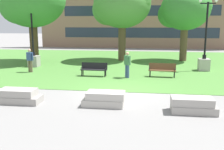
# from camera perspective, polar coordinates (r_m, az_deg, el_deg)

# --- Properties ---
(ground_plane) EXTENTS (140.00, 140.00, 0.00)m
(ground_plane) POSITION_cam_1_polar(r_m,az_deg,el_deg) (13.87, 1.57, -3.75)
(ground_plane) COLOR gray
(grass_lawn) EXTENTS (40.00, 20.00, 0.02)m
(grass_lawn) POSITION_cam_1_polar(r_m,az_deg,el_deg) (23.63, 4.22, 2.57)
(grass_lawn) COLOR #4C8438
(grass_lawn) RESTS_ON ground
(concrete_block_center) EXTENTS (1.89, 0.90, 0.64)m
(concrete_block_center) POSITION_cam_1_polar(r_m,az_deg,el_deg) (12.73, -19.47, -4.38)
(concrete_block_center) COLOR #9E9991
(concrete_block_center) RESTS_ON ground
(concrete_block_left) EXTENTS (1.84, 0.90, 0.64)m
(concrete_block_left) POSITION_cam_1_polar(r_m,az_deg,el_deg) (11.58, -1.66, -5.24)
(concrete_block_left) COLOR #B2ADA3
(concrete_block_left) RESTS_ON ground
(concrete_block_right) EXTENTS (1.81, 0.90, 0.64)m
(concrete_block_right) POSITION_cam_1_polar(r_m,az_deg,el_deg) (11.22, 17.16, -6.32)
(concrete_block_right) COLOR #9E9991
(concrete_block_right) RESTS_ON ground
(park_bench_near_left) EXTENTS (1.83, 0.64, 0.90)m
(park_bench_near_left) POSITION_cam_1_polar(r_m,az_deg,el_deg) (17.91, 10.89, 1.27)
(park_bench_near_left) COLOR brown
(park_bench_near_left) RESTS_ON grass_lawn
(park_bench_near_right) EXTENTS (1.81, 0.58, 0.90)m
(park_bench_near_right) POSITION_cam_1_polar(r_m,az_deg,el_deg) (17.90, -3.93, 1.45)
(park_bench_near_right) COLOR black
(park_bench_near_right) RESTS_ON grass_lawn
(lamp_post_left) EXTENTS (1.32, 0.80, 5.48)m
(lamp_post_left) POSITION_cam_1_polar(r_m,az_deg,el_deg) (22.54, -16.72, 4.54)
(lamp_post_left) COLOR gray
(lamp_post_left) RESTS_ON grass_lawn
(lamp_post_center) EXTENTS (1.32, 0.80, 5.45)m
(lamp_post_center) POSITION_cam_1_polar(r_m,az_deg,el_deg) (20.97, 19.47, 3.88)
(lamp_post_center) COLOR #ADA89E
(lamp_post_center) RESTS_ON grass_lawn
(tree_far_left) EXTENTS (5.61, 5.34, 7.59)m
(tree_far_left) POSITION_cam_1_polar(r_m,az_deg,el_deg) (25.25, 2.09, 15.09)
(tree_far_left) COLOR brown
(tree_far_left) RESTS_ON grass_lawn
(tree_near_left) EXTENTS (4.75, 4.52, 6.71)m
(tree_near_left) POSITION_cam_1_polar(r_m,az_deg,el_deg) (25.70, 15.54, 13.46)
(tree_near_left) COLOR brown
(tree_near_left) RESTS_ON grass_lawn
(person_bystander_near_lawn) EXTENTS (0.64, 0.34, 1.71)m
(person_bystander_near_lawn) POSITION_cam_1_polar(r_m,az_deg,el_deg) (20.08, -17.44, 3.32)
(person_bystander_near_lawn) COLOR brown
(person_bystander_near_lawn) RESTS_ON grass_lawn
(person_bystander_far_lawn) EXTENTS (0.54, 0.68, 1.71)m
(person_bystander_far_lawn) POSITION_cam_1_polar(r_m,az_deg,el_deg) (17.22, 3.34, 2.56)
(person_bystander_far_lawn) COLOR #384C7A
(person_bystander_far_lawn) RESTS_ON grass_lawn
(building_facade_distant) EXTENTS (28.70, 1.03, 11.28)m
(building_facade_distant) POSITION_cam_1_polar(r_m,az_deg,el_deg) (37.88, 6.14, 14.38)
(building_facade_distant) COLOR #8E6B56
(building_facade_distant) RESTS_ON ground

